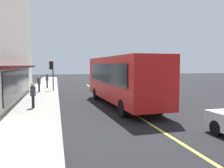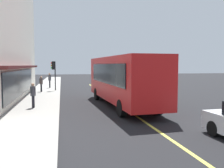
{
  "view_description": "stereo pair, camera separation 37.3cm",
  "coord_description": "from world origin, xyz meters",
  "views": [
    {
      "loc": [
        -18.6,
        4.55,
        2.93
      ],
      "look_at": [
        -2.01,
        0.69,
        1.6
      ],
      "focal_mm": 38.78,
      "sensor_mm": 36.0,
      "label": 1
    },
    {
      "loc": [
        -18.68,
        4.18,
        2.93
      ],
      "look_at": [
        -2.01,
        0.69,
        1.6
      ],
      "focal_mm": 38.78,
      "sensor_mm": 36.0,
      "label": 2
    }
  ],
  "objects": [
    {
      "name": "bus",
      "position": [
        -1.97,
        -0.04,
        1.99
      ],
      "size": [
        11.25,
        3.11,
        3.5
      ],
      "color": "red",
      "rests_on": "ground"
    },
    {
      "name": "ground",
      "position": [
        0.0,
        0.0,
        0.0
      ],
      "size": [
        120.0,
        120.0,
        0.0
      ],
      "primitive_type": "plane",
      "color": "black"
    },
    {
      "name": "pedestrian_by_curb",
      "position": [
        -2.25,
        6.02,
        1.12
      ],
      "size": [
        0.34,
        0.34,
        1.62
      ],
      "color": "black",
      "rests_on": "sidewalk"
    },
    {
      "name": "pedestrian_near_storefront",
      "position": [
        11.99,
        5.62,
        1.26
      ],
      "size": [
        0.34,
        0.34,
        1.83
      ],
      "color": "black",
      "rests_on": "sidewalk"
    },
    {
      "name": "traffic_light",
      "position": [
        8.67,
        5.02,
        2.53
      ],
      "size": [
        0.3,
        0.52,
        3.2
      ],
      "color": "#2D2D33",
      "rests_on": "sidewalk"
    },
    {
      "name": "pedestrian_waiting",
      "position": [
        7.56,
        6.28,
        1.13
      ],
      "size": [
        0.34,
        0.34,
        1.63
      ],
      "color": "black",
      "rests_on": "sidewalk"
    },
    {
      "name": "lane_centre_stripe",
      "position": [
        0.0,
        0.0,
        0.0
      ],
      "size": [
        36.0,
        0.16,
        0.01
      ],
      "primitive_type": "cube",
      "color": "#D8D14C",
      "rests_on": "ground"
    },
    {
      "name": "car_yellow",
      "position": [
        0.44,
        -2.94,
        0.74
      ],
      "size": [
        4.4,
        2.05,
        1.52
      ],
      "color": "yellow",
      "rests_on": "ground"
    },
    {
      "name": "sidewalk",
      "position": [
        0.0,
        5.91,
        0.07
      ],
      "size": [
        80.0,
        3.14,
        0.15
      ],
      "primitive_type": "cube",
      "color": "#9E9B93",
      "rests_on": "ground"
    }
  ]
}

